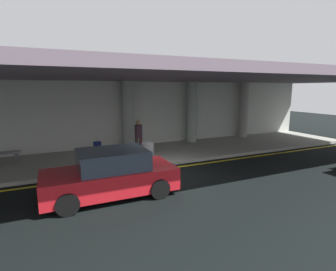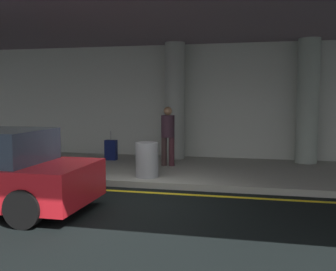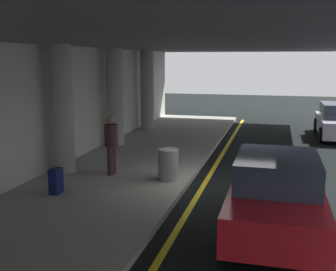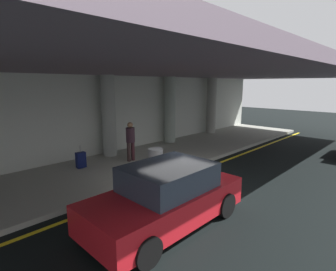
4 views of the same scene
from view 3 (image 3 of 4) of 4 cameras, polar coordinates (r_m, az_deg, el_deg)
ground_plane at (r=11.27m, az=7.91°, el=-7.24°), size 60.00×60.00×0.00m
sidewalk at (r=11.99m, az=-7.02°, el=-5.77°), size 26.00×4.20×0.15m
lane_stripe_yellow at (r=11.36m, az=4.74°, el=-7.02°), size 26.00×0.14×0.01m
support_column_left_mid at (r=12.30m, az=-14.24°, el=3.44°), size 0.63×0.63×3.65m
support_column_center at (r=15.90m, az=-7.26°, el=5.19°), size 0.63×0.63×3.65m
support_column_right_mid at (r=19.65m, az=-2.89°, el=6.24°), size 0.63×0.63×3.65m
ceiling_overhang at (r=11.35m, az=-5.06°, el=13.15°), size 28.00×13.20×0.30m
terminal_back_wall at (r=12.63m, az=-16.75°, el=3.15°), size 26.00×0.30×3.80m
car_red at (r=8.76m, az=14.57°, el=-7.81°), size 4.10×1.92×1.50m
traveler_with_luggage at (r=11.90m, az=-7.77°, el=-0.76°), size 0.38×0.38×1.68m
suitcase_upright_primary at (r=10.62m, az=-15.06°, el=-6.01°), size 0.36×0.22×0.90m
trash_bin_steel at (r=11.36m, az=0.02°, el=-3.99°), size 0.56×0.56×0.85m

